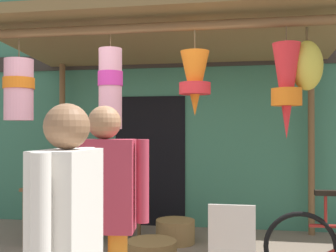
# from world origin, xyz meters

# --- Properties ---
(shop_facade) EXTENTS (12.09, 0.29, 4.13)m
(shop_facade) POSITION_xyz_m (-0.00, 2.32, 2.06)
(shop_facade) COLOR #387056
(shop_facade) RESTS_ON ground_plane
(market_stall_canopy) EXTENTS (4.25, 2.48, 2.80)m
(market_stall_canopy) POSITION_xyz_m (0.23, 0.84, 2.45)
(market_stall_canopy) COLOR brown
(market_stall_canopy) RESTS_ON ground_plane
(display_table) EXTENTS (1.42, 0.76, 0.74)m
(display_table) POSITION_xyz_m (-0.93, 1.07, 0.67)
(display_table) COLOR brown
(display_table) RESTS_ON ground_plane
(flower_heap_on_table) EXTENTS (0.79, 0.56, 0.11)m
(flower_heap_on_table) POSITION_xyz_m (-0.91, 1.10, 0.80)
(flower_heap_on_table) COLOR #D13399
(flower_heap_on_table) RESTS_ON display_table
(folding_chair) EXTENTS (0.40, 0.40, 0.84)m
(folding_chair) POSITION_xyz_m (1.02, -0.41, 0.50)
(folding_chair) COLOR beige
(folding_chair) RESTS_ON ground_plane
(wicker_basket_by_table) EXTENTS (0.51, 0.51, 0.30)m
(wicker_basket_by_table) POSITION_xyz_m (0.25, 1.27, 0.15)
(wicker_basket_by_table) COLOR olive
(wicker_basket_by_table) RESTS_ON ground_plane
(vendor_in_orange) EXTENTS (0.59, 0.27, 1.64)m
(vendor_in_orange) POSITION_xyz_m (0.21, -1.47, 0.97)
(vendor_in_orange) COLOR orange
(vendor_in_orange) RESTS_ON ground_plane
(customer_foreground) EXTENTS (0.22, 0.59, 1.60)m
(customer_foreground) POSITION_xyz_m (0.29, -2.25, 0.94)
(customer_foreground) COLOR orange
(customer_foreground) RESTS_ON ground_plane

